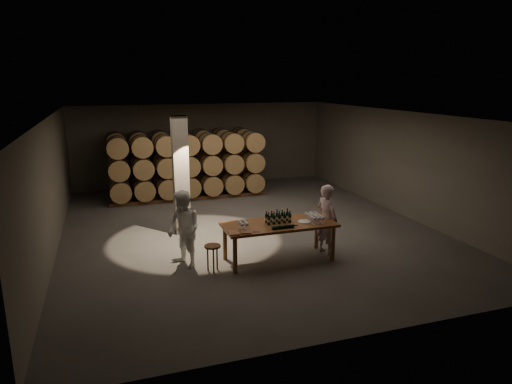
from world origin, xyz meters
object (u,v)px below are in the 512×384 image
object	(u,v)px
stool	(213,250)
person_man	(327,219)
tasting_table	(279,228)
notebook_near	(246,232)
person_woman	(184,229)
bottle_cluster	(278,218)
plate	(304,222)

from	to	relation	value
stool	person_man	distance (m)	2.89
tasting_table	notebook_near	size ratio (longest dim) A/B	11.60
tasting_table	person_woman	world-z (taller)	person_woman
tasting_table	bottle_cluster	xyz separation A→B (m)	(0.00, 0.06, 0.21)
bottle_cluster	plate	size ratio (longest dim) A/B	1.96
plate	stool	bearing A→B (deg)	-178.83
stool	person_woman	xyz separation A→B (m)	(-0.54, 0.46, 0.39)
person_woman	plate	bearing A→B (deg)	54.13
person_woman	bottle_cluster	bearing A→B (deg)	55.71
stool	notebook_near	bearing A→B (deg)	-22.02
notebook_near	person_man	xyz separation A→B (m)	(2.17, 0.47, -0.06)
plate	person_woman	distance (m)	2.77
plate	person_man	xyz separation A→B (m)	(0.66, 0.14, -0.05)
plate	person_woman	xyz separation A→B (m)	(-2.74, 0.41, -0.03)
person_man	person_woman	world-z (taller)	person_woman
tasting_table	person_woman	xyz separation A→B (m)	(-2.15, 0.33, 0.08)
bottle_cluster	person_woman	xyz separation A→B (m)	(-2.15, 0.26, -0.13)
tasting_table	plate	xyz separation A→B (m)	(0.59, -0.09, 0.11)
notebook_near	plate	bearing A→B (deg)	29.49
tasting_table	person_man	size ratio (longest dim) A/B	1.51
bottle_cluster	tasting_table	bearing A→B (deg)	-90.11
bottle_cluster	person_woman	bearing A→B (deg)	172.99
notebook_near	person_man	bearing A→B (deg)	29.55
bottle_cluster	notebook_near	size ratio (longest dim) A/B	2.66
plate	person_man	size ratio (longest dim) A/B	0.18
tasting_table	stool	bearing A→B (deg)	-175.25
tasting_table	plate	bearing A→B (deg)	-8.50
bottle_cluster	stool	distance (m)	1.70
tasting_table	person_man	distance (m)	1.26
stool	person_woman	size ratio (longest dim) A/B	0.34
tasting_table	notebook_near	bearing A→B (deg)	-155.75
person_woman	tasting_table	bearing A→B (deg)	54.11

